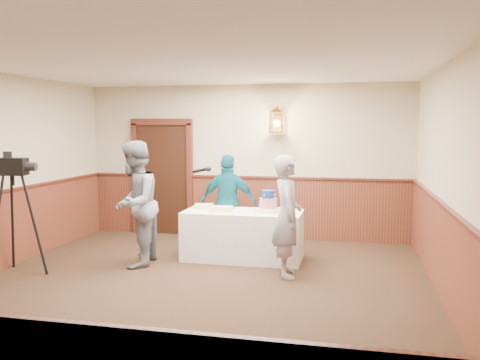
% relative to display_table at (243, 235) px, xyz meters
% --- Properties ---
extents(ground, '(7.00, 7.00, 0.00)m').
position_rel_display_table_xyz_m(ground, '(-0.29, -1.90, -0.38)').
color(ground, black).
rests_on(ground, ground).
extents(room_shell, '(6.02, 7.02, 2.81)m').
position_rel_display_table_xyz_m(room_shell, '(-0.35, -1.45, 1.15)').
color(room_shell, '#BFAF8F').
rests_on(room_shell, ground).
extents(display_table, '(1.80, 0.80, 0.75)m').
position_rel_display_table_xyz_m(display_table, '(0.00, 0.00, 0.00)').
color(display_table, white).
rests_on(display_table, ground).
extents(tiered_cake, '(0.39, 0.39, 0.34)m').
position_rel_display_table_xyz_m(tiered_cake, '(0.40, -0.04, 0.51)').
color(tiered_cake, '#FDF3C2').
rests_on(tiered_cake, display_table).
extents(sheet_cake_yellow, '(0.36, 0.29, 0.07)m').
position_rel_display_table_xyz_m(sheet_cake_yellow, '(-0.32, -0.06, 0.41)').
color(sheet_cake_yellow, '#DFDF85').
rests_on(sheet_cake_yellow, display_table).
extents(sheet_cake_green, '(0.34, 0.31, 0.07)m').
position_rel_display_table_xyz_m(sheet_cake_green, '(-0.65, 0.12, 0.41)').
color(sheet_cake_green, '#B9E6A2').
rests_on(sheet_cake_green, display_table).
extents(interviewer, '(1.57, 0.96, 1.83)m').
position_rel_display_table_xyz_m(interviewer, '(-1.46, -0.69, 0.54)').
color(interviewer, slate).
rests_on(interviewer, ground).
extents(baker, '(0.53, 0.68, 1.66)m').
position_rel_display_table_xyz_m(baker, '(0.77, -0.74, 0.46)').
color(baker, gray).
rests_on(baker, ground).
extents(assistant_p, '(0.94, 0.41, 1.59)m').
position_rel_display_table_xyz_m(assistant_p, '(-0.34, 0.48, 0.42)').
color(assistant_p, '#0D4F5F').
rests_on(assistant_p, ground).
extents(tv_camera_rig, '(0.64, 0.59, 1.62)m').
position_rel_display_table_xyz_m(tv_camera_rig, '(-2.89, -1.48, 0.35)').
color(tv_camera_rig, black).
rests_on(tv_camera_rig, ground).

